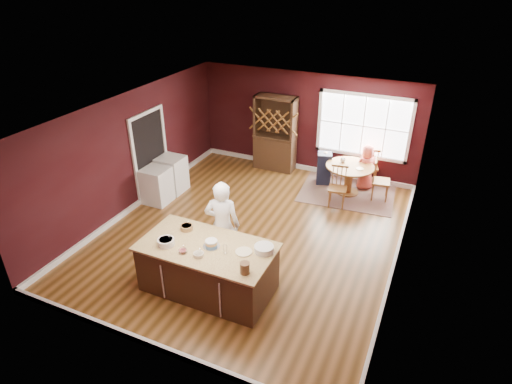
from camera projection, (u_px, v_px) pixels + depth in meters
room_shell at (252, 176)px, 8.60m from camera, size 7.00×7.00×7.00m
window at (363, 126)px, 10.77m from camera, size 2.36×0.10×1.66m
doorway at (151, 156)px, 10.31m from camera, size 0.08×1.26×2.13m
kitchen_island at (208, 268)px, 7.46m from camera, size 2.31×1.21×0.92m
dining_table at (349, 174)px, 10.56m from camera, size 1.18×1.18×0.75m
baker at (222, 225)px, 7.84m from camera, size 0.75×0.60×1.78m
layer_cake at (211, 244)px, 7.19m from camera, size 0.29×0.29×0.12m
bowl_blue at (166, 242)px, 7.24m from camera, size 0.29×0.29×0.11m
bowl_yellow at (187, 227)px, 7.65m from camera, size 0.23×0.23×0.08m
bowl_pink at (183, 251)px, 7.05m from camera, size 0.15×0.15×0.06m
bowl_olive at (199, 255)px, 6.96m from camera, size 0.17×0.17×0.06m
drinking_glass at (225, 249)px, 7.02m from camera, size 0.08×0.08×0.16m
dinner_plate at (244, 252)px, 7.07m from camera, size 0.28×0.28×0.02m
white_tub at (264, 249)px, 7.06m from camera, size 0.33×0.33×0.11m
stoneware_crock at (245, 268)px, 6.56m from camera, size 0.16×0.16×0.19m
rug at (347, 192)px, 10.81m from camera, size 2.42×1.95×0.01m
chair_east at (381, 180)px, 10.30m from camera, size 0.47×0.49×1.03m
chair_south at (338, 187)px, 10.02m from camera, size 0.48×0.46×1.00m
chair_north at (369, 165)px, 11.03m from camera, size 0.54×0.52×1.04m
seated_woman at (366, 167)px, 10.76m from camera, size 0.69×0.63×1.18m
high_chair at (324, 168)px, 11.09m from camera, size 0.44×0.44×0.88m
toddler at (325, 153)px, 10.98m from camera, size 0.18×0.14×0.26m
table_plate at (360, 169)px, 10.29m from camera, size 0.19×0.19×0.01m
table_cup at (343, 160)px, 10.62m from camera, size 0.17×0.17×0.10m
hutch at (275, 134)px, 11.62m from camera, size 1.12×0.47×2.06m
washer at (157, 186)px, 10.21m from camera, size 0.60×0.58×0.87m
dryer at (172, 174)px, 10.72m from camera, size 0.62×0.60×0.91m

